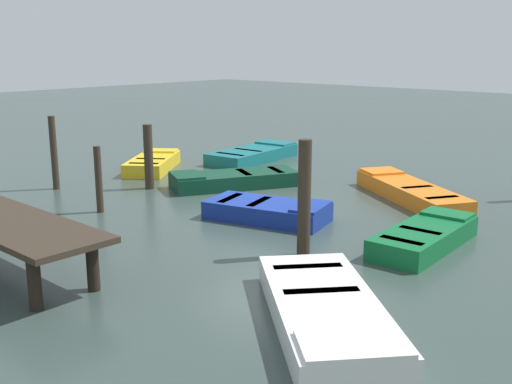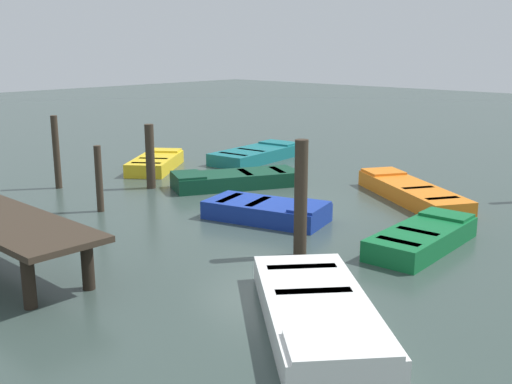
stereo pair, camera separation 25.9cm
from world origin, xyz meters
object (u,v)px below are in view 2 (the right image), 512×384
Objects in this scene: mooring_piling_mid_right at (150,157)px; mooring_piling_near_right at (99,179)px; rowboat_dark_green at (235,179)px; rowboat_blue at (267,210)px; mooring_piling_center at (301,199)px; rowboat_yellow at (156,163)px; mooring_piling_near_left at (56,152)px; rowboat_teal at (256,154)px; rowboat_orange at (411,192)px; rowboat_green at (423,237)px; rowboat_white at (317,312)px.

mooring_piling_near_right is at bearing 114.37° from mooring_piling_mid_right.
rowboat_dark_green is 2.32× the size of mooring_piling_near_right.
mooring_piling_center is (-2.03, 1.37, 0.87)m from rowboat_blue.
mooring_piling_near_left reaches higher than rowboat_yellow.
rowboat_teal is (-1.27, -3.29, -0.00)m from rowboat_yellow.
rowboat_orange is at bearing -112.14° from rowboat_yellow.
mooring_piling_near_right is at bearing 7.74° from mooring_piling_center.
rowboat_dark_green is at bearing -97.78° from mooring_piling_near_right.
mooring_piling_center is (1.46, 1.94, 0.87)m from rowboat_green.
mooring_piling_mid_right is at bearing -65.63° from mooring_piling_near_right.
rowboat_blue is (-2.81, 1.85, 0.00)m from rowboat_dark_green.
mooring_piling_near_right is 5.44m from mooring_piling_center.
rowboat_yellow is 2.66m from mooring_piling_mid_right.
mooring_piling_mid_right is 2.53m from mooring_piling_near_left.
mooring_piling_mid_right is at bearing 90.00° from rowboat_green.
mooring_piling_center reaches higher than rowboat_yellow.
rowboat_teal is at bearing -42.69° from mooring_piling_center.
mooring_piling_center is (-4.84, 3.22, 0.87)m from rowboat_dark_green.
rowboat_orange is at bearing -107.93° from rowboat_teal.
mooring_piling_mid_right reaches higher than rowboat_yellow.
rowboat_blue is at bearing -142.44° from rowboat_yellow.
rowboat_white and rowboat_teal have the same top height.
rowboat_orange is 4.07m from rowboat_blue.
mooring_piling_mid_right reaches higher than rowboat_teal.
rowboat_white is 1.00× the size of rowboat_dark_green.
rowboat_dark_green is 5.88m from mooring_piling_center.
mooring_piling_center reaches higher than mooring_piling_near_right.
rowboat_white is 1.25× the size of rowboat_green.
rowboat_yellow is at bearing 152.77° from rowboat_teal.
rowboat_dark_green is at bearing -176.17° from rowboat_white.
rowboat_green is 1.00× the size of rowboat_blue.
rowboat_yellow is 8.04m from rowboat_orange.
mooring_piling_center reaches higher than rowboat_orange.
rowboat_blue is at bearing -34.07° from mooring_piling_center.
rowboat_white is 11.68m from rowboat_yellow.
mooring_piling_near_right reaches higher than rowboat_green.
rowboat_green is 1.46× the size of mooring_piling_near_left.
rowboat_green is at bearing -124.31° from rowboat_teal.
rowboat_green is (0.54, -4.06, 0.00)m from rowboat_white.
mooring_piling_near_right is 0.72× the size of mooring_piling_center.
rowboat_green is 3.81m from rowboat_orange.
rowboat_green is 0.80× the size of rowboat_dark_green.
rowboat_white is 0.99× the size of rowboat_teal.
rowboat_blue is at bearing -166.36° from mooring_piling_near_left.
rowboat_teal is 1.68× the size of mooring_piling_center.
rowboat_blue is at bearing 84.96° from rowboat_dark_green.
mooring_piling_near_right is at bearing -172.80° from rowboat_teal.
mooring_piling_center is at bearing 175.15° from rowboat_white.
rowboat_orange is 2.53× the size of mooring_piling_near_right.
mooring_piling_near_right is at bearing -162.64° from rowboat_blue.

